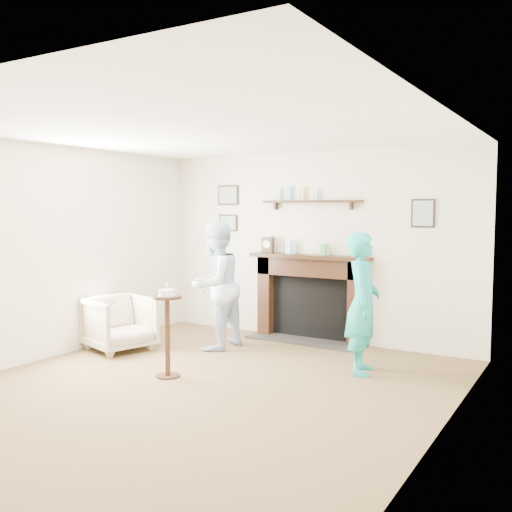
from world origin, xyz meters
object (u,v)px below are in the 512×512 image
Objects in this scene: man at (216,348)px; pedestal_table at (167,320)px; woman at (362,372)px; armchair at (120,350)px.

man is 1.63× the size of pedestal_table.
man is 1.95m from woman.
pedestal_table is at bearing 16.49° from man.
armchair is at bearing 86.54° from woman.
woman is at bearing 92.85° from man.
woman is 2.15m from pedestal_table.
pedestal_table reaches higher than man.
armchair is at bearing 155.43° from pedestal_table.
pedestal_table reaches higher than armchair.
man reaches higher than armchair.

